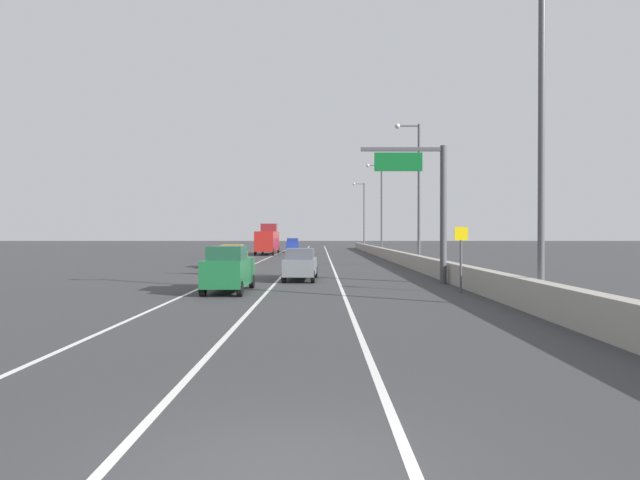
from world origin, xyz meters
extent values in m
plane|color=#38383A|center=(0.00, 64.00, 0.00)|extent=(320.00, 320.00, 0.00)
cube|color=silver|center=(-5.50, 55.00, 0.00)|extent=(0.16, 130.00, 0.00)
cube|color=silver|center=(-2.00, 55.00, 0.00)|extent=(0.16, 130.00, 0.00)
cube|color=silver|center=(1.50, 55.00, 0.00)|extent=(0.16, 130.00, 0.00)
cube|color=#9E998E|center=(7.77, 40.00, 0.55)|extent=(0.60, 120.00, 1.10)
cylinder|color=#47474C|center=(7.17, 23.21, 3.75)|extent=(0.36, 0.36, 7.50)
cube|color=#47474C|center=(4.92, 23.21, 7.30)|extent=(4.50, 0.20, 0.20)
cube|color=#0C5923|center=(4.69, 23.09, 6.60)|extent=(2.60, 0.10, 1.00)
cylinder|color=#4C4C51|center=(6.87, 18.47, 1.20)|extent=(0.10, 0.10, 2.40)
cube|color=yellow|center=(6.87, 18.43, 2.70)|extent=(0.60, 0.04, 0.60)
cylinder|color=#4C4C51|center=(8.37, 13.33, 5.91)|extent=(0.24, 0.24, 11.82)
cylinder|color=#4C4C51|center=(8.67, 38.39, 5.91)|extent=(0.24, 0.24, 11.82)
cube|color=#4C4C51|center=(7.77, 38.39, 11.67)|extent=(1.80, 0.12, 0.12)
sphere|color=beige|center=(6.87, 38.39, 11.67)|extent=(0.44, 0.44, 0.44)
cylinder|color=#4C4C51|center=(8.48, 63.46, 5.91)|extent=(0.24, 0.24, 11.82)
cube|color=#4C4C51|center=(7.58, 63.46, 11.67)|extent=(1.80, 0.12, 0.12)
sphere|color=beige|center=(6.68, 63.46, 11.67)|extent=(0.44, 0.44, 0.44)
cylinder|color=#4C4C51|center=(8.29, 88.52, 5.91)|extent=(0.24, 0.24, 11.82)
cube|color=#4C4C51|center=(7.39, 88.52, 11.67)|extent=(1.80, 0.12, 0.12)
sphere|color=beige|center=(6.49, 88.52, 11.67)|extent=(0.44, 0.44, 0.44)
cube|color=#196033|center=(-3.75, 18.83, 0.94)|extent=(1.81, 4.55, 1.20)
cube|color=#1C4633|center=(-3.76, 18.38, 1.84)|extent=(1.57, 2.06, 0.60)
cylinder|color=black|center=(-4.53, 20.65, 0.34)|extent=(0.23, 0.68, 0.68)
cylinder|color=black|center=(-2.93, 20.63, 0.34)|extent=(0.23, 0.68, 0.68)
cylinder|color=black|center=(-4.58, 17.03, 0.34)|extent=(0.23, 0.68, 0.68)
cylinder|color=black|center=(-2.98, 17.01, 0.34)|extent=(0.23, 0.68, 0.68)
cube|color=gold|center=(-6.57, 37.17, 0.80)|extent=(1.83, 4.58, 0.92)
cube|color=olive|center=(-6.57, 36.72, 1.56)|extent=(1.60, 2.07, 0.60)
cylinder|color=black|center=(-7.41, 39.00, 0.34)|extent=(0.22, 0.68, 0.68)
cylinder|color=black|center=(-5.77, 39.01, 0.34)|extent=(0.22, 0.68, 0.68)
cylinder|color=black|center=(-7.38, 35.33, 0.34)|extent=(0.22, 0.68, 0.68)
cylinder|color=black|center=(-5.74, 35.34, 0.34)|extent=(0.22, 0.68, 0.68)
cube|color=#1E389E|center=(-3.71, 75.11, 0.94)|extent=(1.99, 4.60, 1.20)
cube|color=navy|center=(-3.70, 74.65, 1.84)|extent=(1.71, 2.09, 0.60)
cylinder|color=black|center=(-4.62, 76.91, 0.34)|extent=(0.24, 0.69, 0.68)
cylinder|color=black|center=(-2.90, 76.95, 0.34)|extent=(0.24, 0.69, 0.68)
cylinder|color=black|center=(-4.52, 73.26, 0.34)|extent=(0.24, 0.69, 0.68)
cylinder|color=black|center=(-2.81, 73.30, 0.34)|extent=(0.24, 0.69, 0.68)
cube|color=slate|center=(-0.68, 25.20, 0.80)|extent=(1.88, 4.60, 0.93)
cube|color=#4D505A|center=(-0.69, 24.74, 1.57)|extent=(1.60, 2.09, 0.60)
cylinder|color=black|center=(-1.41, 27.05, 0.34)|extent=(0.24, 0.69, 0.68)
cylinder|color=black|center=(0.17, 27.00, 0.34)|extent=(0.24, 0.69, 0.68)
cylinder|color=black|center=(-1.53, 23.40, 0.34)|extent=(0.24, 0.69, 0.68)
cylinder|color=black|center=(0.05, 23.35, 0.34)|extent=(0.24, 0.69, 0.68)
cube|color=#A51E19|center=(-6.60, 65.49, 1.79)|extent=(2.45, 9.55, 2.58)
cube|color=maroon|center=(-6.59, 67.59, 3.63)|extent=(2.12, 2.11, 1.10)
cylinder|color=black|center=(-7.70, 69.57, 0.50)|extent=(0.23, 1.00, 1.00)
cylinder|color=black|center=(-5.46, 69.56, 0.50)|extent=(0.23, 1.00, 1.00)
cylinder|color=black|center=(-7.74, 61.42, 0.50)|extent=(0.23, 1.00, 1.00)
cylinder|color=black|center=(-5.50, 61.41, 0.50)|extent=(0.23, 1.00, 1.00)
camera|label=1|loc=(0.45, -5.68, 2.65)|focal=29.82mm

